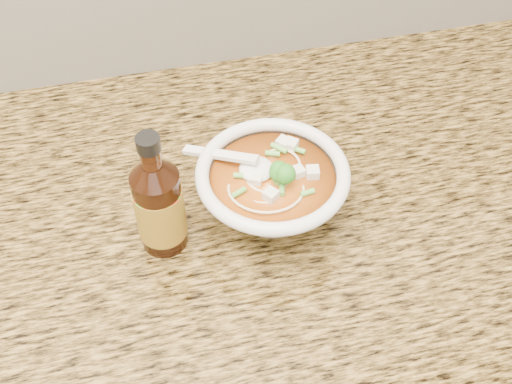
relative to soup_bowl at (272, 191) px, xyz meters
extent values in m
cylinder|color=white|center=(0.00, 0.00, -0.04)|extent=(0.08, 0.08, 0.01)
torus|color=white|center=(0.00, 0.00, 0.03)|extent=(0.18, 0.18, 0.02)
torus|color=beige|center=(0.01, 0.01, 0.03)|extent=(0.08, 0.08, 0.00)
torus|color=beige|center=(-0.01, -0.01, 0.02)|extent=(0.08, 0.08, 0.00)
torus|color=beige|center=(0.01, 0.00, 0.02)|extent=(0.12, 0.12, 0.00)
torus|color=beige|center=(0.00, 0.01, 0.02)|extent=(0.07, 0.07, 0.00)
torus|color=beige|center=(-0.01, 0.02, 0.02)|extent=(0.11, 0.11, 0.00)
torus|color=beige|center=(0.02, 0.00, 0.02)|extent=(0.05, 0.05, 0.00)
torus|color=beige|center=(0.01, 0.00, 0.02)|extent=(0.10, 0.10, 0.00)
torus|color=beige|center=(0.02, 0.00, 0.02)|extent=(0.05, 0.05, 0.00)
cube|color=silver|center=(-0.02, 0.02, 0.03)|extent=(0.02, 0.02, 0.01)
cube|color=silver|center=(0.00, -0.02, 0.03)|extent=(0.02, 0.02, 0.02)
cube|color=silver|center=(-0.03, -0.03, 0.03)|extent=(0.02, 0.02, 0.01)
cube|color=silver|center=(-0.02, -0.02, 0.03)|extent=(0.02, 0.02, 0.01)
cube|color=silver|center=(0.04, -0.03, 0.03)|extent=(0.01, 0.01, 0.01)
cube|color=silver|center=(0.00, 0.05, 0.03)|extent=(0.02, 0.02, 0.02)
ellipsoid|color=#196014|center=(0.00, -0.01, 0.04)|extent=(0.03, 0.03, 0.03)
cylinder|color=#60B445|center=(0.00, 0.05, 0.03)|extent=(0.02, 0.01, 0.01)
cylinder|color=#60B445|center=(0.05, -0.01, 0.03)|extent=(0.01, 0.02, 0.01)
cylinder|color=#60B445|center=(-0.02, 0.03, 0.03)|extent=(0.02, 0.01, 0.01)
cylinder|color=#60B445|center=(0.02, -0.01, 0.03)|extent=(0.02, 0.02, 0.01)
cylinder|color=#60B445|center=(-0.01, -0.04, 0.03)|extent=(0.02, 0.02, 0.01)
cylinder|color=#60B445|center=(-0.01, 0.03, 0.03)|extent=(0.02, 0.02, 0.01)
cylinder|color=#60B445|center=(-0.04, 0.03, 0.03)|extent=(0.02, 0.01, 0.01)
ellipsoid|color=white|center=(-0.02, 0.01, 0.03)|extent=(0.04, 0.04, 0.02)
cube|color=white|center=(-0.05, 0.04, 0.04)|extent=(0.09, 0.07, 0.03)
cylinder|color=#381607|center=(-0.14, -0.01, 0.01)|extent=(0.06, 0.06, 0.11)
cylinder|color=#381607|center=(-0.14, -0.01, 0.10)|extent=(0.02, 0.02, 0.02)
cylinder|color=black|center=(-0.14, -0.01, 0.12)|extent=(0.03, 0.03, 0.02)
cylinder|color=red|center=(-0.14, -0.01, 0.01)|extent=(0.06, 0.06, 0.07)
camera|label=1|loc=(-0.13, -0.49, 0.58)|focal=45.00mm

